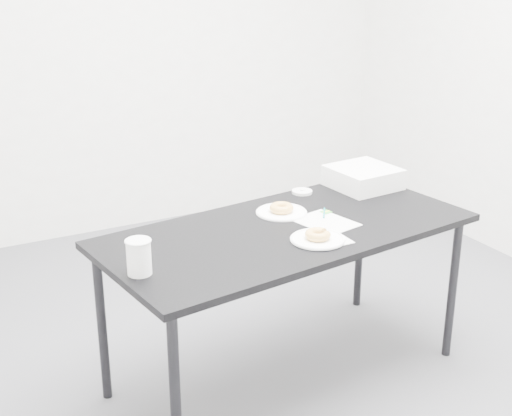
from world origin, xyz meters
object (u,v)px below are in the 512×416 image
plate_far (281,212)px  donut_far (282,208)px  donut_near (318,235)px  coffee_cup (139,257)px  scorecard (326,222)px  pen (324,213)px  plate_near (318,239)px  table (287,239)px  bakery_box (363,177)px

plate_far → donut_far: donut_far is taller
donut_near → coffee_cup: bearing=176.8°
scorecard → pen: bearing=48.2°
scorecard → plate_near: size_ratio=1.13×
table → donut_near: 0.20m
plate_far → bakery_box: bakery_box is taller
table → donut_far: bearing=61.0°
pen → coffee_cup: 0.95m
plate_near → plate_far: (0.03, 0.34, -0.00)m
scorecard → bakery_box: bearing=24.5°
pen → plate_far: bearing=91.9°
table → donut_near: (0.04, -0.18, 0.08)m
donut_far → table: bearing=-111.7°
plate_near → coffee_cup: bearing=176.8°
table → scorecard: 0.19m
table → coffee_cup: 0.73m
pen → donut_near: (-0.19, -0.24, 0.02)m
table → plate_far: size_ratio=7.33×
scorecard → bakery_box: bakery_box is taller
table → bakery_box: (0.60, 0.29, 0.10)m
table → scorecard: scorecard is taller
plate_near → coffee_cup: size_ratio=1.66×
plate_near → plate_far: 0.35m
donut_near → bakery_box: (0.57, 0.47, 0.02)m
plate_near → table: bearing=101.0°
plate_far → bakery_box: (0.54, 0.13, 0.05)m
plate_near → plate_far: bearing=85.1°
plate_far → donut_far: size_ratio=2.13×
plate_far → coffee_cup: coffee_cup is taller
coffee_cup → plate_far: bearing=21.5°
plate_near → donut_far: size_ratio=2.09×
table → plate_near: size_ratio=7.48×
scorecard → donut_near: size_ratio=2.40×
donut_near → coffee_cup: (-0.74, 0.04, 0.04)m
coffee_cup → donut_far: bearing=21.5°
pen → table: bearing=139.8°
table → pen: pen is taller
plate_near → bakery_box: size_ratio=0.75×
donut_far → coffee_cup: coffee_cup is taller
coffee_cup → pen: bearing=12.2°
table → plate_far: (0.06, 0.16, 0.06)m
table → coffee_cup: (-0.70, -0.14, 0.12)m
table → donut_near: size_ratio=15.92×
pen → plate_far: 0.19m
pen → bakery_box: bearing=-23.7°
table → bakery_box: 0.68m
table → plate_near: bearing=-86.3°
donut_near → bakery_box: bakery_box is taller
scorecard → plate_far: (-0.11, 0.19, 0.00)m
scorecard → bakery_box: (0.43, 0.32, 0.05)m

